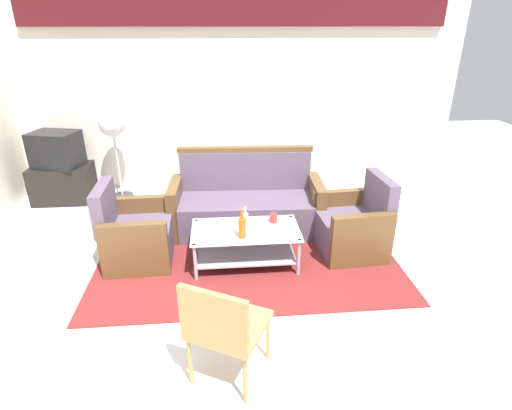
% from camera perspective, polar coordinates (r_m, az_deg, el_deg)
% --- Properties ---
extents(ground_plane, '(14.00, 14.00, 0.00)m').
position_cam_1_polar(ground_plane, '(3.81, 0.62, -13.38)').
color(ground_plane, white).
extents(wall_back, '(6.52, 0.19, 2.80)m').
position_cam_1_polar(wall_back, '(6.12, -2.31, 16.27)').
color(wall_back, silver).
rests_on(wall_back, ground).
extents(rug, '(3.17, 2.08, 0.01)m').
position_cam_1_polar(rug, '(4.46, -1.28, -7.08)').
color(rug, maroon).
rests_on(rug, ground).
extents(couch, '(1.83, 0.81, 0.96)m').
position_cam_1_polar(couch, '(4.89, -1.38, -0.02)').
color(couch, '#5B4C60').
rests_on(couch, rug).
extents(armchair_left, '(0.72, 0.78, 0.85)m').
position_cam_1_polar(armchair_left, '(4.45, -16.64, -4.16)').
color(armchair_left, '#5B4C60').
rests_on(armchair_left, rug).
extents(armchair_right, '(0.74, 0.80, 0.85)m').
position_cam_1_polar(armchair_right, '(4.56, 13.55, -3.03)').
color(armchair_right, '#5B4C60').
rests_on(armchair_right, rug).
extents(coffee_table, '(1.10, 0.60, 0.40)m').
position_cam_1_polar(coffee_table, '(4.19, -1.47, -5.16)').
color(coffee_table, silver).
rests_on(coffee_table, rug).
extents(bottle_clear, '(0.06, 0.06, 0.25)m').
position_cam_1_polar(bottle_clear, '(4.09, -1.54, -2.23)').
color(bottle_clear, silver).
rests_on(bottle_clear, coffee_table).
extents(bottle_orange, '(0.08, 0.08, 0.30)m').
position_cam_1_polar(bottle_orange, '(3.92, -1.96, -3.16)').
color(bottle_orange, '#D85919').
rests_on(bottle_orange, coffee_table).
extents(cup, '(0.08, 0.08, 0.10)m').
position_cam_1_polar(cup, '(4.25, 2.49, -1.82)').
color(cup, red).
rests_on(cup, coffee_table).
extents(tv_stand, '(0.80, 0.50, 0.52)m').
position_cam_1_polar(tv_stand, '(6.33, -25.60, 2.77)').
color(tv_stand, black).
rests_on(tv_stand, ground).
extents(television, '(0.69, 0.58, 0.48)m').
position_cam_1_polar(television, '(6.19, -26.41, 7.07)').
color(television, black).
rests_on(television, tv_stand).
extents(pedestal_fan, '(0.36, 0.36, 1.27)m').
position_cam_1_polar(pedestal_fan, '(5.94, -19.62, 10.10)').
color(pedestal_fan, '#2D2D33').
rests_on(pedestal_fan, ground).
extents(wicker_chair, '(0.65, 0.65, 0.84)m').
position_cam_1_polar(wicker_chair, '(2.81, -4.67, -16.51)').
color(wicker_chair, '#AD844C').
rests_on(wicker_chair, ground).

